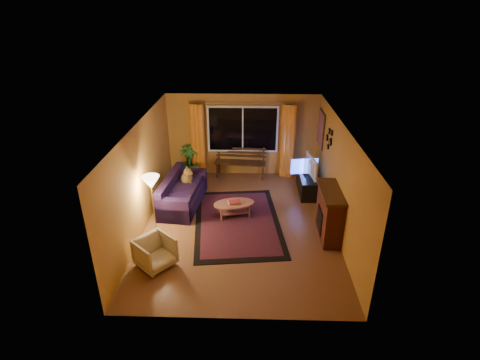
{
  "coord_description": "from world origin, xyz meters",
  "views": [
    {
      "loc": [
        0.24,
        -7.74,
        4.91
      ],
      "look_at": [
        0.0,
        0.3,
        1.05
      ],
      "focal_mm": 28.0,
      "sensor_mm": 36.0,
      "label": 1
    }
  ],
  "objects_px": {
    "bench": "(240,170)",
    "tv_console": "(306,184)",
    "floor_lamp": "(153,205)",
    "sofa": "(183,191)",
    "coffee_table": "(234,209)",
    "armchair": "(155,251)"
  },
  "relations": [
    {
      "from": "sofa",
      "to": "armchair",
      "type": "bearing_deg",
      "value": -87.21
    },
    {
      "from": "bench",
      "to": "armchair",
      "type": "xyz_separation_m",
      "value": [
        -1.6,
        -4.37,
        0.12
      ]
    },
    {
      "from": "sofa",
      "to": "coffee_table",
      "type": "relative_size",
      "value": 1.95
    },
    {
      "from": "coffee_table",
      "to": "floor_lamp",
      "type": "bearing_deg",
      "value": -156.81
    },
    {
      "from": "bench",
      "to": "armchair",
      "type": "relative_size",
      "value": 2.21
    },
    {
      "from": "armchair",
      "to": "tv_console",
      "type": "height_order",
      "value": "armchair"
    },
    {
      "from": "bench",
      "to": "floor_lamp",
      "type": "height_order",
      "value": "floor_lamp"
    },
    {
      "from": "armchair",
      "to": "sofa",
      "type": "bearing_deg",
      "value": 38.67
    },
    {
      "from": "sofa",
      "to": "tv_console",
      "type": "height_order",
      "value": "sofa"
    },
    {
      "from": "sofa",
      "to": "coffee_table",
      "type": "distance_m",
      "value": 1.49
    },
    {
      "from": "tv_console",
      "to": "bench",
      "type": "bearing_deg",
      "value": 152.01
    },
    {
      "from": "armchair",
      "to": "tv_console",
      "type": "bearing_deg",
      "value": -4.32
    },
    {
      "from": "bench",
      "to": "armchair",
      "type": "height_order",
      "value": "armchair"
    },
    {
      "from": "bench",
      "to": "tv_console",
      "type": "xyz_separation_m",
      "value": [
        1.89,
        -1.0,
        0.03
      ]
    },
    {
      "from": "bench",
      "to": "floor_lamp",
      "type": "distance_m",
      "value": 3.69
    },
    {
      "from": "armchair",
      "to": "bench",
      "type": "bearing_deg",
      "value": 21.67
    },
    {
      "from": "armchair",
      "to": "floor_lamp",
      "type": "xyz_separation_m",
      "value": [
        -0.29,
        1.24,
        0.37
      ]
    },
    {
      "from": "bench",
      "to": "tv_console",
      "type": "bearing_deg",
      "value": -22.41
    },
    {
      "from": "bench",
      "to": "floor_lamp",
      "type": "relative_size",
      "value": 1.08
    },
    {
      "from": "floor_lamp",
      "to": "coffee_table",
      "type": "bearing_deg",
      "value": 23.19
    },
    {
      "from": "floor_lamp",
      "to": "coffee_table",
      "type": "relative_size",
      "value": 1.4
    },
    {
      "from": "coffee_table",
      "to": "tv_console",
      "type": "xyz_separation_m",
      "value": [
        1.98,
        1.35,
        0.08
      ]
    }
  ]
}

